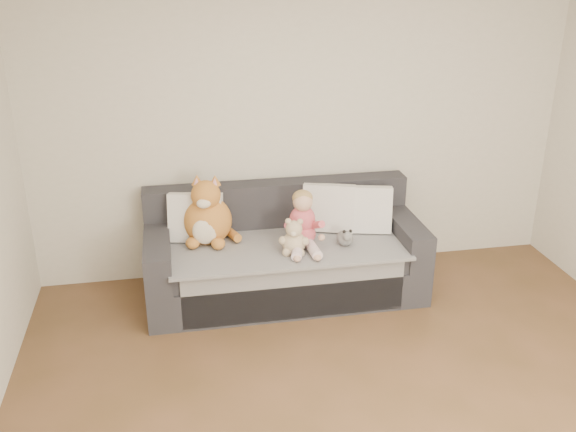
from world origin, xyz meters
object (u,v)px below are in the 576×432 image
(teddy_bear, at_px, (294,240))
(plush_cat, at_px, (208,217))
(sofa, at_px, (284,257))
(toddler, at_px, (303,223))
(sippy_cup, at_px, (299,243))

(teddy_bear, bearing_deg, plush_cat, 167.42)
(sofa, distance_m, plush_cat, 0.71)
(toddler, bearing_deg, sippy_cup, -115.44)
(teddy_bear, bearing_deg, sofa, 111.86)
(toddler, distance_m, teddy_bear, 0.18)
(sofa, height_order, toddler, toddler)
(toddler, xyz_separation_m, plush_cat, (-0.72, 0.21, 0.02))
(toddler, distance_m, plush_cat, 0.75)
(sofa, relative_size, plush_cat, 3.79)
(sippy_cup, bearing_deg, plush_cat, 156.05)
(toddler, height_order, teddy_bear, toddler)
(sofa, xyz_separation_m, plush_cat, (-0.60, 0.06, 0.38))
(sofa, bearing_deg, teddy_bear, -83.93)
(sofa, height_order, plush_cat, plush_cat)
(sippy_cup, bearing_deg, teddy_bear, -137.56)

